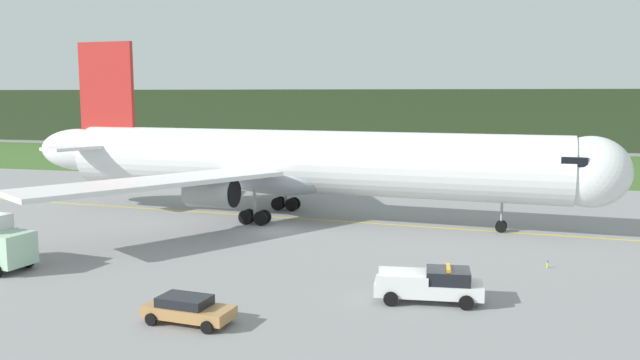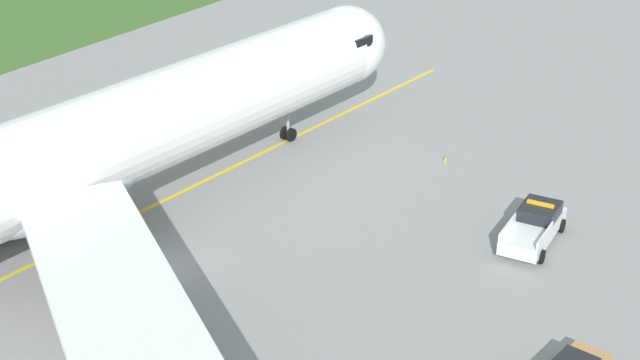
# 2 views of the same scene
# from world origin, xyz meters

# --- Properties ---
(ground) EXTENTS (320.00, 320.00, 0.00)m
(ground) POSITION_xyz_m (0.00, 0.00, 0.00)
(ground) COLOR gray
(grass_verge) EXTENTS (320.00, 43.68, 0.04)m
(grass_verge) POSITION_xyz_m (0.00, 52.70, 0.02)
(grass_verge) COLOR #3E632A
(grass_verge) RESTS_ON ground
(distant_tree_line) EXTENTS (288.00, 5.25, 11.77)m
(distant_tree_line) POSITION_xyz_m (0.00, 84.21, 5.89)
(distant_tree_line) COLOR #28361F
(distant_tree_line) RESTS_ON ground
(taxiway_centerline_main) EXTENTS (69.50, 4.94, 0.01)m
(taxiway_centerline_main) POSITION_xyz_m (0.85, 5.42, 0.00)
(taxiway_centerline_main) COLOR yellow
(taxiway_centerline_main) RESTS_ON ground
(airliner) EXTENTS (53.67, 42.98, 15.69)m
(airliner) POSITION_xyz_m (0.27, 5.46, 4.92)
(airliner) COLOR white
(airliner) RESTS_ON ground
(ops_pickup_truck) EXTENTS (5.75, 2.80, 1.94)m
(ops_pickup_truck) POSITION_xyz_m (13.67, -14.57, 0.90)
(ops_pickup_truck) COLOR silver
(ops_pickup_truck) RESTS_ON ground
(staff_car) EXTENTS (4.43, 2.32, 1.30)m
(staff_car) POSITION_xyz_m (2.70, -20.78, 0.70)
(staff_car) COLOR #B27F4A
(staff_car) RESTS_ON ground
(taxiway_edge_light_east) EXTENTS (0.12, 0.12, 0.48)m
(taxiway_edge_light_east) POSITION_xyz_m (20.04, -6.00, 0.26)
(taxiway_edge_light_east) COLOR yellow
(taxiway_edge_light_east) RESTS_ON ground
(taxiway_edge_light_west) EXTENTS (0.12, 0.12, 0.48)m
(taxiway_edge_light_west) POSITION_xyz_m (-19.25, -6.00, 0.26)
(taxiway_edge_light_west) COLOR yellow
(taxiway_edge_light_west) RESTS_ON ground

